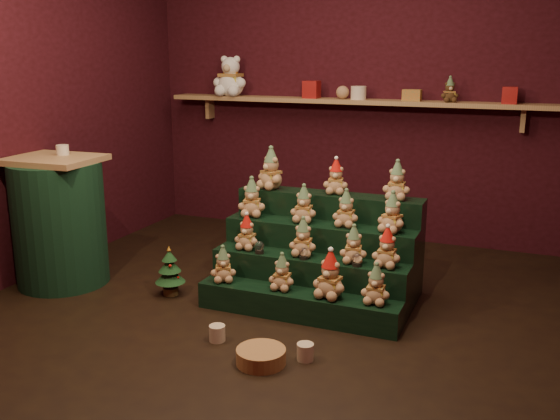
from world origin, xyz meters
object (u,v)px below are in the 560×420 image
at_px(white_bear, 231,71).
at_px(mug_left, 217,333).
at_px(riser_tier_front, 298,305).
at_px(snow_globe_c, 357,259).
at_px(mini_christmas_tree, 170,271).
at_px(side_table, 59,222).
at_px(snow_globe_a, 259,247).
at_px(mug_right, 305,352).
at_px(snow_globe_b, 304,253).
at_px(brown_bear, 450,90).
at_px(wicker_basket, 261,356).

bearing_deg(white_bear, mug_left, -65.79).
height_order(riser_tier_front, white_bear, white_bear).
distance_m(snow_globe_c, mini_christmas_tree, 1.39).
bearing_deg(snow_globe_c, mini_christmas_tree, -174.25).
bearing_deg(white_bear, side_table, -103.61).
height_order(snow_globe_a, snow_globe_c, snow_globe_c).
xyz_separation_m(snow_globe_c, mug_right, (-0.10, -0.70, -0.36)).
height_order(snow_globe_b, mug_left, snow_globe_b).
distance_m(snow_globe_a, mug_left, 0.77).
xyz_separation_m(snow_globe_a, mug_right, (0.61, -0.70, -0.36)).
bearing_deg(brown_bear, mini_christmas_tree, -153.84).
bearing_deg(wicker_basket, snow_globe_c, 69.22).
bearing_deg(snow_globe_a, wicker_basket, -65.33).
bearing_deg(white_bear, mini_christmas_tree, -77.37).
bearing_deg(snow_globe_b, riser_tier_front, -82.99).
relative_size(snow_globe_b, side_table, 0.09).
height_order(riser_tier_front, side_table, side_table).
bearing_deg(side_table, mug_right, -15.35).
height_order(mug_left, white_bear, white_bear).
xyz_separation_m(riser_tier_front, snow_globe_c, (0.36, 0.16, 0.32)).
bearing_deg(mug_right, side_table, 167.61).
height_order(side_table, white_bear, white_bear).
bearing_deg(white_bear, riser_tier_front, -53.32).
distance_m(mini_christmas_tree, mug_left, 0.88).
bearing_deg(mug_right, white_bear, 124.55).
relative_size(snow_globe_c, wicker_basket, 0.32).
bearing_deg(snow_globe_b, mug_left, -114.71).
relative_size(snow_globe_a, snow_globe_c, 0.98).
relative_size(side_table, brown_bear, 4.68).
xyz_separation_m(mug_left, brown_bear, (0.99, 2.44, 1.37)).
height_order(snow_globe_a, side_table, side_table).
distance_m(snow_globe_b, mug_right, 0.83).
height_order(riser_tier_front, brown_bear, brown_bear).
bearing_deg(brown_bear, snow_globe_c, -122.19).
bearing_deg(mug_left, snow_globe_b, 65.29).
distance_m(mug_left, wicker_basket, 0.40).
relative_size(snow_globe_a, wicker_basket, 0.31).
distance_m(mug_right, brown_bear, 2.85).
height_order(mug_left, wicker_basket, mug_left).
bearing_deg(mini_christmas_tree, riser_tier_front, -1.27).
height_order(mug_left, mug_right, mug_left).
height_order(wicker_basket, white_bear, white_bear).
xyz_separation_m(snow_globe_a, snow_globe_c, (0.71, 0.00, 0.00)).
height_order(mug_right, wicker_basket, mug_right).
relative_size(riser_tier_front, side_table, 1.42).
relative_size(mug_left, mug_right, 1.01).
relative_size(mug_left, brown_bear, 0.48).
bearing_deg(mini_christmas_tree, snow_globe_a, 11.82).
relative_size(snow_globe_a, mug_left, 0.88).
xyz_separation_m(wicker_basket, brown_bear, (0.62, 2.61, 1.38)).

